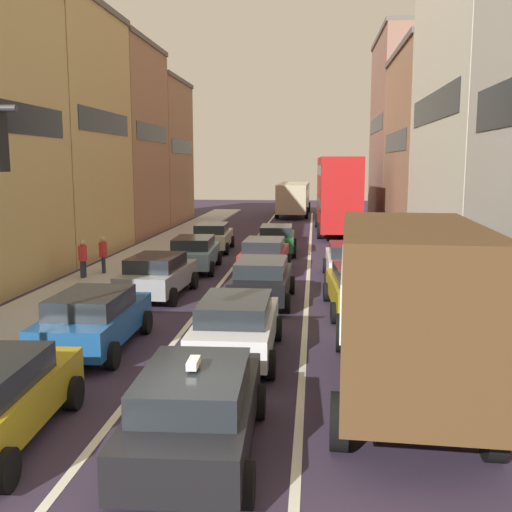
{
  "coord_description": "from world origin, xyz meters",
  "views": [
    {
      "loc": [
        1.92,
        -7.78,
        4.64
      ],
      "look_at": [
        0.0,
        12.0,
        1.6
      ],
      "focal_mm": 42.36,
      "sensor_mm": 36.0,
      "label": 1
    }
  ],
  "objects_px": {
    "removalist_box_truck": "(405,303)",
    "coupe_centre_lane_fourth": "(264,255)",
    "sedan_left_lane_fourth": "(194,253)",
    "hatchback_centre_lane_third": "(262,279)",
    "taxi_centre_lane_front": "(196,408)",
    "sedan_right_lane_behind_truck": "(360,287)",
    "sedan_centre_lane_second": "(236,325)",
    "sedan_centre_lane_fifth": "(277,239)",
    "wagon_left_lane_second": "(94,319)",
    "pedestrian_mid_sidewalk": "(103,254)",
    "pedestrian_far_sidewalk": "(83,258)",
    "bus_mid_queue_primary": "(338,191)",
    "bus_far_queue_secondary": "(294,196)",
    "sedan_left_lane_third": "(158,274)",
    "sedan_left_lane_fifth": "(212,236)",
    "wagon_right_lane_far": "(350,260)"
  },
  "relations": [
    {
      "from": "removalist_box_truck",
      "to": "coupe_centre_lane_fourth",
      "type": "relative_size",
      "value": 1.8
    },
    {
      "from": "sedan_right_lane_behind_truck",
      "to": "removalist_box_truck",
      "type": "bearing_deg",
      "value": 178.94
    },
    {
      "from": "sedan_centre_lane_fifth",
      "to": "pedestrian_mid_sidewalk",
      "type": "distance_m",
      "value": 9.73
    },
    {
      "from": "sedan_left_lane_fifth",
      "to": "bus_far_queue_secondary",
      "type": "relative_size",
      "value": 0.41
    },
    {
      "from": "sedan_centre_lane_fifth",
      "to": "sedan_right_lane_behind_truck",
      "type": "height_order",
      "value": "same"
    },
    {
      "from": "wagon_right_lane_far",
      "to": "sedan_left_lane_fifth",
      "type": "bearing_deg",
      "value": 41.75
    },
    {
      "from": "pedestrian_far_sidewalk",
      "to": "bus_far_queue_secondary",
      "type": "bearing_deg",
      "value": -98.47
    },
    {
      "from": "taxi_centre_lane_front",
      "to": "bus_mid_queue_primary",
      "type": "distance_m",
      "value": 32.07
    },
    {
      "from": "removalist_box_truck",
      "to": "sedan_centre_lane_second",
      "type": "xyz_separation_m",
      "value": [
        -3.61,
        2.32,
        -1.18
      ]
    },
    {
      "from": "removalist_box_truck",
      "to": "sedan_right_lane_behind_truck",
      "type": "xyz_separation_m",
      "value": [
        -0.31,
        7.15,
        -1.18
      ]
    },
    {
      "from": "bus_far_queue_secondary",
      "to": "pedestrian_mid_sidewalk",
      "type": "bearing_deg",
      "value": 168.27
    },
    {
      "from": "sedan_right_lane_behind_truck",
      "to": "bus_mid_queue_primary",
      "type": "distance_m",
      "value": 22.07
    },
    {
      "from": "sedan_right_lane_behind_truck",
      "to": "wagon_right_lane_far",
      "type": "distance_m",
      "value": 5.36
    },
    {
      "from": "sedan_left_lane_fifth",
      "to": "bus_mid_queue_primary",
      "type": "xyz_separation_m",
      "value": [
        6.97,
        9.05,
        2.03
      ]
    },
    {
      "from": "sedan_centre_lane_second",
      "to": "sedan_left_lane_fourth",
      "type": "bearing_deg",
      "value": 15.64
    },
    {
      "from": "removalist_box_truck",
      "to": "pedestrian_mid_sidewalk",
      "type": "bearing_deg",
      "value": 43.24
    },
    {
      "from": "sedan_centre_lane_second",
      "to": "pedestrian_far_sidewalk",
      "type": "bearing_deg",
      "value": 38.84
    },
    {
      "from": "sedan_centre_lane_second",
      "to": "hatchback_centre_lane_third",
      "type": "xyz_separation_m",
      "value": [
        0.11,
        5.86,
        0.0
      ]
    },
    {
      "from": "sedan_centre_lane_second",
      "to": "sedan_left_lane_third",
      "type": "distance_m",
      "value": 7.36
    },
    {
      "from": "sedan_left_lane_third",
      "to": "pedestrian_far_sidewalk",
      "type": "bearing_deg",
      "value": 58.11
    },
    {
      "from": "taxi_centre_lane_front",
      "to": "sedan_left_lane_fourth",
      "type": "height_order",
      "value": "taxi_centre_lane_front"
    },
    {
      "from": "wagon_right_lane_far",
      "to": "pedestrian_far_sidewalk",
      "type": "xyz_separation_m",
      "value": [
        -10.6,
        -1.23,
        0.15
      ]
    },
    {
      "from": "sedan_left_lane_third",
      "to": "sedan_left_lane_fifth",
      "type": "height_order",
      "value": "same"
    },
    {
      "from": "wagon_left_lane_second",
      "to": "coupe_centre_lane_fourth",
      "type": "bearing_deg",
      "value": -17.59
    },
    {
      "from": "removalist_box_truck",
      "to": "pedestrian_far_sidewalk",
      "type": "xyz_separation_m",
      "value": [
        -10.94,
        11.28,
        -1.03
      ]
    },
    {
      "from": "taxi_centre_lane_front",
      "to": "wagon_left_lane_second",
      "type": "bearing_deg",
      "value": 32.74
    },
    {
      "from": "wagon_left_lane_second",
      "to": "pedestrian_mid_sidewalk",
      "type": "xyz_separation_m",
      "value": [
        -3.24,
        9.8,
        0.15
      ]
    },
    {
      "from": "removalist_box_truck",
      "to": "sedan_centre_lane_second",
      "type": "distance_m",
      "value": 4.45
    },
    {
      "from": "sedan_left_lane_fourth",
      "to": "bus_far_queue_secondary",
      "type": "height_order",
      "value": "bus_far_queue_secondary"
    },
    {
      "from": "taxi_centre_lane_front",
      "to": "sedan_centre_lane_second",
      "type": "height_order",
      "value": "taxi_centre_lane_front"
    },
    {
      "from": "pedestrian_mid_sidewalk",
      "to": "sedan_right_lane_behind_truck",
      "type": "bearing_deg",
      "value": -48.63
    },
    {
      "from": "pedestrian_mid_sidewalk",
      "to": "bus_far_queue_secondary",
      "type": "bearing_deg",
      "value": 55.97
    },
    {
      "from": "taxi_centre_lane_front",
      "to": "sedan_centre_lane_fifth",
      "type": "bearing_deg",
      "value": -1.53
    },
    {
      "from": "wagon_left_lane_second",
      "to": "sedan_left_lane_fifth",
      "type": "height_order",
      "value": "same"
    },
    {
      "from": "removalist_box_truck",
      "to": "bus_mid_queue_primary",
      "type": "relative_size",
      "value": 0.74
    },
    {
      "from": "sedan_left_lane_third",
      "to": "pedestrian_far_sidewalk",
      "type": "height_order",
      "value": "pedestrian_far_sidewalk"
    },
    {
      "from": "taxi_centre_lane_front",
      "to": "sedan_left_lane_fourth",
      "type": "relative_size",
      "value": 0.99
    },
    {
      "from": "sedan_centre_lane_second",
      "to": "bus_mid_queue_primary",
      "type": "distance_m",
      "value": 27.09
    },
    {
      "from": "taxi_centre_lane_front",
      "to": "coupe_centre_lane_fourth",
      "type": "bearing_deg",
      "value": -0.86
    },
    {
      "from": "coupe_centre_lane_fourth",
      "to": "taxi_centre_lane_front",
      "type": "bearing_deg",
      "value": -177.79
    },
    {
      "from": "coupe_centre_lane_fourth",
      "to": "wagon_right_lane_far",
      "type": "bearing_deg",
      "value": -107.55
    },
    {
      "from": "taxi_centre_lane_front",
      "to": "hatchback_centre_lane_third",
      "type": "xyz_separation_m",
      "value": [
        0.11,
        10.88,
        -0.0
      ]
    },
    {
      "from": "sedan_centre_lane_fifth",
      "to": "pedestrian_mid_sidewalk",
      "type": "height_order",
      "value": "pedestrian_mid_sidewalk"
    },
    {
      "from": "sedan_left_lane_fourth",
      "to": "hatchback_centre_lane_third",
      "type": "bearing_deg",
      "value": -152.06
    },
    {
      "from": "sedan_centre_lane_second",
      "to": "sedan_centre_lane_fifth",
      "type": "relative_size",
      "value": 0.99
    },
    {
      "from": "removalist_box_truck",
      "to": "taxi_centre_lane_front",
      "type": "xyz_separation_m",
      "value": [
        -3.61,
        -2.7,
        -1.18
      ]
    },
    {
      "from": "removalist_box_truck",
      "to": "sedan_left_lane_fourth",
      "type": "distance_m",
      "value": 15.76
    },
    {
      "from": "taxi_centre_lane_front",
      "to": "sedan_left_lane_fourth",
      "type": "bearing_deg",
      "value": 9.62
    },
    {
      "from": "pedestrian_mid_sidewalk",
      "to": "wagon_left_lane_second",
      "type": "bearing_deg",
      "value": -93.06
    },
    {
      "from": "sedan_centre_lane_fifth",
      "to": "sedan_right_lane_behind_truck",
      "type": "bearing_deg",
      "value": -165.95
    }
  ]
}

